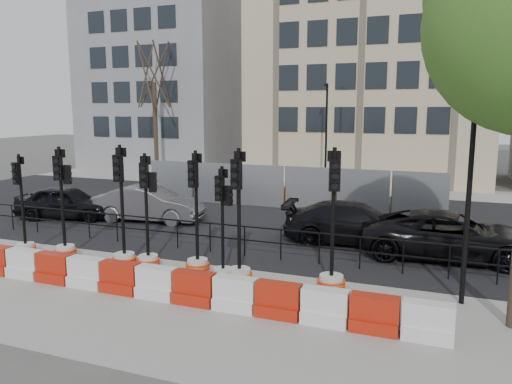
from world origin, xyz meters
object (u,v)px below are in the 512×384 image
at_px(traffic_signal_d, 148,242).
at_px(traffic_signal_h, 332,263).
at_px(lamp_post_near, 471,170).
at_px(car_c, 355,223).
at_px(car_a, 67,202).
at_px(traffic_signal_a, 24,235).

bearing_deg(traffic_signal_d, traffic_signal_h, -17.06).
relative_size(lamp_post_near, car_c, 1.18).
height_order(traffic_signal_d, car_a, traffic_signal_d).
bearing_deg(traffic_signal_a, traffic_signal_d, 8.58).
relative_size(car_a, car_c, 0.87).
bearing_deg(traffic_signal_a, lamp_post_near, 8.24).
bearing_deg(car_c, lamp_post_near, -149.92).
height_order(lamp_post_near, traffic_signal_d, lamp_post_near).
height_order(traffic_signal_a, traffic_signal_h, traffic_signal_h).
bearing_deg(car_a, traffic_signal_a, -167.04).
distance_m(car_a, car_c, 12.04).
bearing_deg(traffic_signal_a, car_a, 123.52).
bearing_deg(traffic_signal_d, car_c, 26.52).
relative_size(traffic_signal_d, traffic_signal_h, 0.92).
bearing_deg(car_a, lamp_post_near, -120.15).
relative_size(traffic_signal_h, car_a, 0.83).
height_order(traffic_signal_a, traffic_signal_d, traffic_signal_d).
bearing_deg(traffic_signal_h, traffic_signal_a, 163.44).
relative_size(traffic_signal_d, car_a, 0.76).
xyz_separation_m(lamp_post_near, car_a, (-15.39, 4.09, -2.52)).
distance_m(lamp_post_near, car_a, 16.12).
relative_size(traffic_signal_a, car_c, 0.63).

